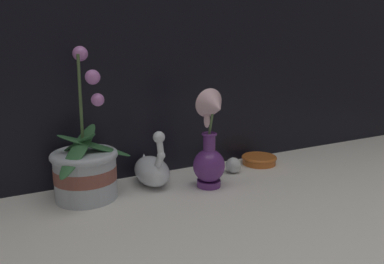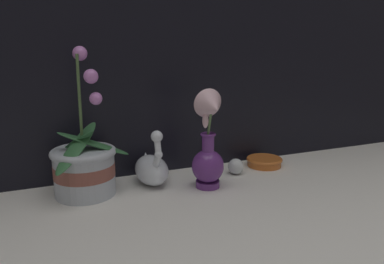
{
  "view_description": "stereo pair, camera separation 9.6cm",
  "coord_description": "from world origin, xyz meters",
  "px_view_note": "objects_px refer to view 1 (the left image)",
  "views": [
    {
      "loc": [
        -0.48,
        -0.84,
        0.41
      ],
      "look_at": [
        0.02,
        0.13,
        0.16
      ],
      "focal_mm": 35.0,
      "sensor_mm": 36.0,
      "label": 1
    },
    {
      "loc": [
        -0.39,
        -0.88,
        0.41
      ],
      "look_at": [
        0.02,
        0.13,
        0.16
      ],
      "focal_mm": 35.0,
      "sensor_mm": 36.0,
      "label": 2
    }
  ],
  "objects_px": {
    "blue_vase": "(211,148)",
    "orchid_potted_plant": "(85,168)",
    "swan_figurine": "(152,169)",
    "glass_sphere": "(233,165)",
    "amber_dish": "(259,159)"
  },
  "relations": [
    {
      "from": "orchid_potted_plant",
      "to": "swan_figurine",
      "type": "bearing_deg",
      "value": 3.24
    },
    {
      "from": "orchid_potted_plant",
      "to": "swan_figurine",
      "type": "relative_size",
      "value": 2.29
    },
    {
      "from": "swan_figurine",
      "to": "orchid_potted_plant",
      "type": "bearing_deg",
      "value": -176.76
    },
    {
      "from": "swan_figurine",
      "to": "blue_vase",
      "type": "height_order",
      "value": "blue_vase"
    },
    {
      "from": "glass_sphere",
      "to": "blue_vase",
      "type": "bearing_deg",
      "value": -150.13
    },
    {
      "from": "blue_vase",
      "to": "orchid_potted_plant",
      "type": "bearing_deg",
      "value": 165.56
    },
    {
      "from": "orchid_potted_plant",
      "to": "amber_dish",
      "type": "xyz_separation_m",
      "value": [
        0.6,
        0.02,
        -0.07
      ]
    },
    {
      "from": "orchid_potted_plant",
      "to": "amber_dish",
      "type": "bearing_deg",
      "value": 2.29
    },
    {
      "from": "orchid_potted_plant",
      "to": "blue_vase",
      "type": "height_order",
      "value": "orchid_potted_plant"
    },
    {
      "from": "amber_dish",
      "to": "glass_sphere",
      "type": "bearing_deg",
      "value": -164.71
    },
    {
      "from": "swan_figurine",
      "to": "amber_dish",
      "type": "distance_m",
      "value": 0.41
    },
    {
      "from": "glass_sphere",
      "to": "amber_dish",
      "type": "bearing_deg",
      "value": 15.29
    },
    {
      "from": "swan_figurine",
      "to": "glass_sphere",
      "type": "distance_m",
      "value": 0.28
    },
    {
      "from": "blue_vase",
      "to": "amber_dish",
      "type": "xyz_separation_m",
      "value": [
        0.26,
        0.11,
        -0.1
      ]
    },
    {
      "from": "orchid_potted_plant",
      "to": "glass_sphere",
      "type": "height_order",
      "value": "orchid_potted_plant"
    }
  ]
}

